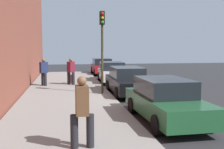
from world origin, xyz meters
TOP-DOWN VIEW (x-y plane):
  - ground_plane at (0.00, 0.00)m, footprint 56.00×56.00m
  - sidewalk at (0.00, -3.30)m, footprint 28.00×4.60m
  - lane_stripe_centre at (0.00, 3.20)m, footprint 28.00×0.14m
  - parked_car_red at (-12.46, 0.13)m, footprint 4.56×1.93m
  - parked_car_white at (-6.30, 0.05)m, footprint 4.44×2.03m
  - parked_car_black at (-0.97, 0.00)m, footprint 4.59×1.90m
  - parked_car_green at (4.75, 0.09)m, footprint 4.62×1.98m
  - pedestrian_burgundy_coat at (-4.46, -3.01)m, footprint 0.55×0.53m
  - pedestrian_navy_coat at (-4.29, -4.73)m, footprint 0.53×0.55m
  - pedestrian_brown_coat at (7.28, -3.00)m, footprint 0.49×0.59m
  - traffic_light_pole at (-0.71, -1.43)m, footprint 0.35×0.26m
  - rolling_suitcase at (-5.01, -3.05)m, footprint 0.34×0.22m

SIDE VIEW (x-z plane):
  - ground_plane at x=0.00m, z-range 0.00..0.00m
  - lane_stripe_centre at x=0.00m, z-range 0.00..0.01m
  - sidewalk at x=0.00m, z-range 0.00..0.15m
  - rolling_suitcase at x=-5.01m, z-range -0.03..0.92m
  - parked_car_white at x=-6.30m, z-range 0.00..1.51m
  - parked_car_red at x=-12.46m, z-range 0.00..1.51m
  - parked_car_green at x=4.75m, z-range 0.00..1.51m
  - parked_car_black at x=-0.97m, z-range 0.00..1.51m
  - pedestrian_navy_coat at x=-4.29m, z-range 0.21..1.95m
  - pedestrian_burgundy_coat at x=-4.46m, z-range 0.21..1.95m
  - pedestrian_brown_coat at x=7.28m, z-range 0.21..1.99m
  - traffic_light_pole at x=-0.71m, z-range 0.92..5.25m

